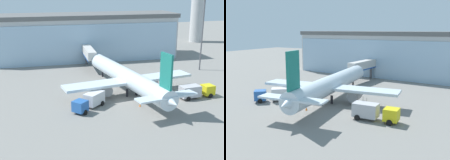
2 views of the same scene
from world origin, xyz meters
TOP-DOWN VIEW (x-y plane):
  - ground at (0.00, 0.00)m, footprint 240.00×240.00m
  - terminal_building at (-0.01, 38.90)m, footprint 57.36×16.84m
  - jet_bridge at (-1.34, 26.54)m, footprint 3.25×12.96m
  - apron_light_mast at (26.44, 16.33)m, footprint 3.20×0.40m
  - airplane at (1.68, 4.21)m, footprint 28.01×35.29m
  - catering_truck at (-7.75, -1.73)m, footprint 6.99×6.40m
  - fuel_truck at (13.68, -2.46)m, footprint 7.41×2.84m
  - baggage_cart at (8.16, 4.11)m, footprint 2.97×3.20m
  - safety_cone_nose at (1.34, -3.56)m, footprint 0.36×0.36m
  - safety_cone_wingtip at (15.91, 3.81)m, footprint 0.36×0.36m

SIDE VIEW (x-z plane):
  - ground at x=0.00m, z-range 0.00..0.00m
  - safety_cone_nose at x=1.34m, z-range 0.00..0.55m
  - safety_cone_wingtip at x=15.91m, z-range 0.00..0.55m
  - baggage_cart at x=8.16m, z-range -0.25..1.25m
  - catering_truck at x=-7.75m, z-range 0.14..2.79m
  - fuel_truck at x=13.68m, z-range 0.14..2.79m
  - airplane at x=1.68m, z-range -2.23..8.85m
  - jet_bridge at x=-1.34m, z-range 1.44..7.07m
  - terminal_building at x=-0.01m, z-range 0.00..13.57m
  - apron_light_mast at x=26.44m, z-range 1.75..20.85m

